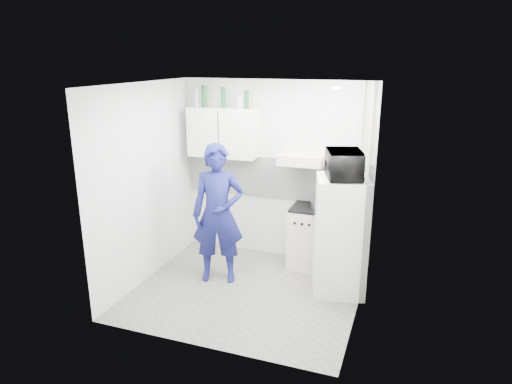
% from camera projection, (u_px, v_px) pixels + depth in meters
% --- Properties ---
extents(floor, '(2.80, 2.80, 0.00)m').
position_uv_depth(floor, '(246.00, 291.00, 5.87)').
color(floor, '#5F5F58').
rests_on(floor, ground).
extents(ceiling, '(2.80, 2.80, 0.00)m').
position_uv_depth(ceiling, '(245.00, 84.00, 5.13)').
color(ceiling, white).
rests_on(ceiling, wall_back).
extents(wall_back, '(2.80, 0.00, 2.80)m').
position_uv_depth(wall_back, '(276.00, 171.00, 6.63)').
color(wall_back, silver).
rests_on(wall_back, floor).
extents(wall_left, '(0.00, 2.60, 2.60)m').
position_uv_depth(wall_left, '(146.00, 184.00, 5.95)').
color(wall_left, silver).
rests_on(wall_left, floor).
extents(wall_right, '(0.00, 2.60, 2.60)m').
position_uv_depth(wall_right, '(364.00, 207.00, 5.05)').
color(wall_right, silver).
rests_on(wall_right, floor).
extents(person, '(0.78, 0.63, 1.86)m').
position_uv_depth(person, '(218.00, 214.00, 5.94)').
color(person, '#141751').
rests_on(person, floor).
extents(stove, '(0.54, 0.54, 0.86)m').
position_uv_depth(stove, '(309.00, 238.00, 6.46)').
color(stove, beige).
rests_on(stove, floor).
extents(fridge, '(0.76, 0.76, 1.50)m').
position_uv_depth(fridge, '(340.00, 236.00, 5.68)').
color(fridge, white).
rests_on(fridge, floor).
extents(stove_top, '(0.52, 0.52, 0.03)m').
position_uv_depth(stove_top, '(311.00, 208.00, 6.33)').
color(stove_top, black).
rests_on(stove_top, stove).
extents(saucepan, '(0.17, 0.17, 0.10)m').
position_uv_depth(saucepan, '(317.00, 204.00, 6.29)').
color(saucepan, silver).
rests_on(saucepan, stove_top).
extents(microwave, '(0.69, 0.56, 0.33)m').
position_uv_depth(microwave, '(344.00, 164.00, 5.42)').
color(microwave, black).
rests_on(microwave, fridge).
extents(bottle_a, '(0.06, 0.06, 0.26)m').
position_uv_depth(bottle_a, '(197.00, 98.00, 6.55)').
color(bottle_a, '#B2B7BC').
rests_on(bottle_a, upper_cabinet).
extents(bottle_b, '(0.08, 0.08, 0.31)m').
position_uv_depth(bottle_b, '(204.00, 96.00, 6.50)').
color(bottle_b, '#144C1E').
rests_on(bottle_b, upper_cabinet).
extents(bottle_d, '(0.07, 0.07, 0.29)m').
position_uv_depth(bottle_d, '(223.00, 97.00, 6.41)').
color(bottle_d, '#144C1E').
rests_on(bottle_d, upper_cabinet).
extents(canister_b, '(0.09, 0.09, 0.18)m').
position_uv_depth(canister_b, '(240.00, 102.00, 6.34)').
color(canister_b, '#B2B7BC').
rests_on(canister_b, upper_cabinet).
extents(bottle_e, '(0.06, 0.06, 0.26)m').
position_uv_depth(bottle_e, '(247.00, 99.00, 6.30)').
color(bottle_e, '#144C1E').
rests_on(bottle_e, upper_cabinet).
extents(upper_cabinet, '(1.00, 0.35, 0.70)m').
position_uv_depth(upper_cabinet, '(223.00, 132.00, 6.55)').
color(upper_cabinet, white).
rests_on(upper_cabinet, wall_back).
extents(range_hood, '(0.60, 0.50, 0.14)m').
position_uv_depth(range_hood, '(303.00, 159.00, 6.18)').
color(range_hood, beige).
rests_on(range_hood, wall_back).
extents(backsplash, '(2.74, 0.03, 0.60)m').
position_uv_depth(backsplash, '(276.00, 178.00, 6.64)').
color(backsplash, white).
rests_on(backsplash, wall_back).
extents(pipe_a, '(0.05, 0.05, 2.60)m').
position_uv_depth(pipe_a, '(367.00, 180.00, 6.14)').
color(pipe_a, beige).
rests_on(pipe_a, floor).
extents(pipe_b, '(0.04, 0.04, 2.60)m').
position_uv_depth(pipe_b, '(358.00, 179.00, 6.17)').
color(pipe_b, beige).
rests_on(pipe_b, floor).
extents(ceiling_spot_fixture, '(0.10, 0.10, 0.02)m').
position_uv_depth(ceiling_spot_fixture, '(337.00, 88.00, 4.99)').
color(ceiling_spot_fixture, white).
rests_on(ceiling_spot_fixture, ceiling).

